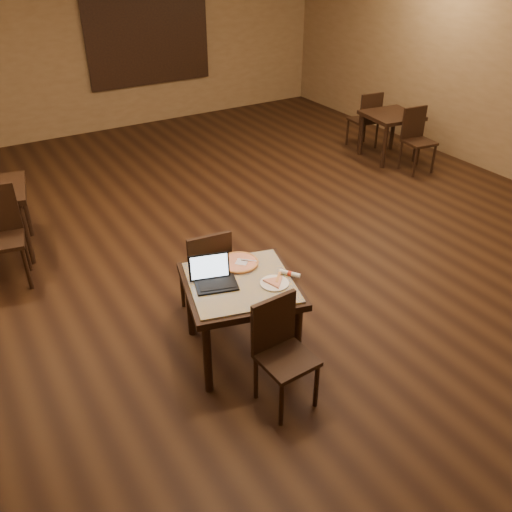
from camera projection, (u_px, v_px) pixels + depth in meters
ground at (271, 232)px, 6.80m from camera, size 10.00×10.00×0.00m
wall_back at (122, 43)px, 9.66m from camera, size 8.00×0.02×3.00m
wall_right at (506, 71)px, 7.79m from camera, size 0.02×10.00×3.00m
mural at (148, 38)px, 9.83m from camera, size 2.34×0.05×1.64m
tiled_table at (241, 292)px, 4.54m from camera, size 1.13×1.13×0.76m
chair_main_near at (281, 346)px, 4.16m from camera, size 0.42×0.42×0.92m
chair_main_far at (207, 270)px, 5.05m from camera, size 0.46×0.46×0.96m
laptop at (213, 276)px, 4.45m from camera, size 0.39×0.35×0.23m
plate at (275, 283)px, 4.45m from camera, size 0.24×0.24×0.01m
pizza_slice at (275, 282)px, 4.44m from camera, size 0.28×0.28×0.02m
pizza_pan at (239, 264)px, 4.72m from camera, size 0.36×0.36×0.01m
pizza_whole at (239, 262)px, 4.71m from camera, size 0.35×0.35×0.02m
spatula at (242, 262)px, 4.70m from camera, size 0.24×0.24×0.01m
napkin_roll at (290, 273)px, 4.55m from camera, size 0.13×0.17×0.04m
other_table_a at (391, 121)px, 8.65m from camera, size 0.88×0.88×0.74m
other_table_a_chair_near at (416, 136)px, 8.29m from camera, size 0.46×0.46×0.96m
other_table_a_chair_far at (367, 117)px, 9.09m from camera, size 0.46×0.46×0.96m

